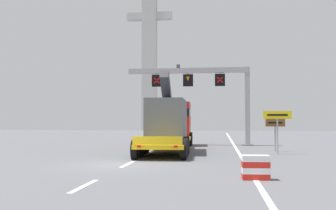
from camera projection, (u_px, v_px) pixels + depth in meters
The scene contains 9 objects.
ground at pixel (119, 165), 18.88m from camera, with size 112.00×112.00×0.00m, color #5B5B60.
lane_markings at pixel (168, 144), 34.56m from camera, with size 0.20×46.35×0.01m.
edge_line_right at pixel (236, 148), 29.98m from camera, with size 0.20×63.00×0.01m, color silver.
overhead_lane_gantry at pixel (205, 83), 33.17m from camera, with size 10.74×0.90×6.98m.
heavy_haul_truck_yellow at pixel (171, 122), 28.57m from camera, with size 3.45×14.14×5.30m.
exit_sign_yellow at pixel (277, 121), 24.59m from camera, with size 1.78×0.15×2.76m.
tourist_info_sign_brown at pixel (275, 127), 26.48m from camera, with size 1.31×0.15×2.26m.
crash_barrier_striped at pixel (256, 167), 14.31m from camera, with size 1.03×0.55×0.90m.
bridge_pylon_distant at pixel (149, 36), 76.87m from camera, with size 9.00×2.00×36.68m.
Camera 1 is at (4.84, -18.50, 2.25)m, focal length 41.23 mm.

